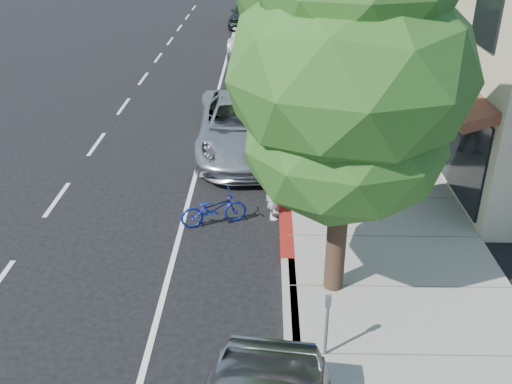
{
  "coord_description": "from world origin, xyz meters",
  "views": [
    {
      "loc": [
        -0.51,
        -11.65,
        7.2
      ],
      "look_at": [
        -0.73,
        -0.11,
        1.35
      ],
      "focal_mm": 40.0,
      "sensor_mm": 36.0,
      "label": 1
    }
  ],
  "objects_px": {
    "street_tree_2": "(306,2)",
    "bicycle": "(214,209)",
    "cyclist": "(275,184)",
    "silver_suv": "(243,126)",
    "dark_sedan": "(248,77)",
    "pedestrian": "(379,123)",
    "street_tree_0": "(348,78)",
    "dark_suv_far": "(248,13)",
    "white_pickup": "(257,33)"
  },
  "relations": [
    {
      "from": "dark_sedan",
      "to": "white_pickup",
      "type": "bearing_deg",
      "value": 85.33
    },
    {
      "from": "cyclist",
      "to": "pedestrian",
      "type": "height_order",
      "value": "pedestrian"
    },
    {
      "from": "pedestrian",
      "to": "street_tree_0",
      "type": "bearing_deg",
      "value": 47.74
    },
    {
      "from": "street_tree_2",
      "to": "cyclist",
      "type": "bearing_deg",
      "value": -97.58
    },
    {
      "from": "cyclist",
      "to": "dark_suv_far",
      "type": "distance_m",
      "value": 25.62
    },
    {
      "from": "street_tree_0",
      "to": "white_pickup",
      "type": "height_order",
      "value": "street_tree_0"
    },
    {
      "from": "white_pickup",
      "to": "dark_suv_far",
      "type": "distance_m",
      "value": 6.89
    },
    {
      "from": "cyclist",
      "to": "dark_suv_far",
      "type": "relative_size",
      "value": 0.38
    },
    {
      "from": "street_tree_2",
      "to": "dark_suv_far",
      "type": "relative_size",
      "value": 1.36
    },
    {
      "from": "silver_suv",
      "to": "pedestrian",
      "type": "distance_m",
      "value": 4.27
    },
    {
      "from": "white_pickup",
      "to": "silver_suv",
      "type": "bearing_deg",
      "value": -83.73
    },
    {
      "from": "cyclist",
      "to": "dark_sedan",
      "type": "relative_size",
      "value": 0.37
    },
    {
      "from": "street_tree_0",
      "to": "silver_suv",
      "type": "relative_size",
      "value": 1.16
    },
    {
      "from": "dark_sedan",
      "to": "pedestrian",
      "type": "bearing_deg",
      "value": -58.43
    },
    {
      "from": "street_tree_0",
      "to": "dark_suv_far",
      "type": "relative_size",
      "value": 1.49
    },
    {
      "from": "bicycle",
      "to": "white_pickup",
      "type": "bearing_deg",
      "value": -20.88
    },
    {
      "from": "street_tree_0",
      "to": "bicycle",
      "type": "xyz_separation_m",
      "value": [
        -2.7,
        2.74,
        -4.08
      ]
    },
    {
      "from": "pedestrian",
      "to": "dark_sedan",
      "type": "bearing_deg",
      "value": -81.27
    },
    {
      "from": "silver_suv",
      "to": "dark_suv_far",
      "type": "distance_m",
      "value": 21.25
    },
    {
      "from": "white_pickup",
      "to": "pedestrian",
      "type": "bearing_deg",
      "value": -67.55
    },
    {
      "from": "street_tree_0",
      "to": "cyclist",
      "type": "relative_size",
      "value": 3.96
    },
    {
      "from": "dark_sedan",
      "to": "pedestrian",
      "type": "xyz_separation_m",
      "value": [
        4.29,
        -6.22,
        0.31
      ]
    },
    {
      "from": "white_pickup",
      "to": "dark_suv_far",
      "type": "xyz_separation_m",
      "value": [
        -0.76,
        6.85,
        -0.06
      ]
    },
    {
      "from": "cyclist",
      "to": "dark_sedan",
      "type": "height_order",
      "value": "cyclist"
    },
    {
      "from": "bicycle",
      "to": "dark_suv_far",
      "type": "xyz_separation_m",
      "value": [
        0.01,
        26.0,
        0.4
      ]
    },
    {
      "from": "cyclist",
      "to": "silver_suv",
      "type": "xyz_separation_m",
      "value": [
        -0.97,
        4.33,
        -0.05
      ]
    },
    {
      "from": "cyclist",
      "to": "bicycle",
      "type": "bearing_deg",
      "value": 113.96
    },
    {
      "from": "street_tree_2",
      "to": "bicycle",
      "type": "height_order",
      "value": "street_tree_2"
    },
    {
      "from": "pedestrian",
      "to": "bicycle",
      "type": "bearing_deg",
      "value": 16.76
    },
    {
      "from": "cyclist",
      "to": "street_tree_0",
      "type": "bearing_deg",
      "value": -151.38
    },
    {
      "from": "bicycle",
      "to": "silver_suv",
      "type": "xyz_separation_m",
      "value": [
        0.56,
        4.76,
        0.43
      ]
    },
    {
      "from": "street_tree_0",
      "to": "bicycle",
      "type": "distance_m",
      "value": 5.61
    },
    {
      "from": "cyclist",
      "to": "silver_suv",
      "type": "bearing_deg",
      "value": 20.86
    },
    {
      "from": "street_tree_0",
      "to": "bicycle",
      "type": "bearing_deg",
      "value": 134.57
    },
    {
      "from": "bicycle",
      "to": "dark_sedan",
      "type": "height_order",
      "value": "dark_sedan"
    },
    {
      "from": "dark_sedan",
      "to": "pedestrian",
      "type": "height_order",
      "value": "pedestrian"
    },
    {
      "from": "street_tree_2",
      "to": "pedestrian",
      "type": "xyz_separation_m",
      "value": [
        2.11,
        -4.83,
        -2.86
      ]
    },
    {
      "from": "street_tree_2",
      "to": "cyclist",
      "type": "distance_m",
      "value": 9.42
    },
    {
      "from": "bicycle",
      "to": "silver_suv",
      "type": "height_order",
      "value": "silver_suv"
    },
    {
      "from": "bicycle",
      "to": "dark_sedan",
      "type": "distance_m",
      "value": 10.67
    },
    {
      "from": "street_tree_2",
      "to": "pedestrian",
      "type": "relative_size",
      "value": 3.43
    },
    {
      "from": "street_tree_2",
      "to": "silver_suv",
      "type": "distance_m",
      "value": 5.88
    },
    {
      "from": "dark_sedan",
      "to": "street_tree_2",
      "type": "bearing_deg",
      "value": -35.49
    },
    {
      "from": "street_tree_2",
      "to": "dark_suv_far",
      "type": "distance_m",
      "value": 17.25
    },
    {
      "from": "silver_suv",
      "to": "pedestrian",
      "type": "relative_size",
      "value": 3.23
    },
    {
      "from": "silver_suv",
      "to": "street_tree_0",
      "type": "bearing_deg",
      "value": -77.53
    },
    {
      "from": "bicycle",
      "to": "pedestrian",
      "type": "distance_m",
      "value": 6.57
    },
    {
      "from": "street_tree_0",
      "to": "dark_suv_far",
      "type": "bearing_deg",
      "value": 95.35
    },
    {
      "from": "street_tree_0",
      "to": "pedestrian",
      "type": "xyz_separation_m",
      "value": [
        2.11,
        7.17,
        -3.4
      ]
    },
    {
      "from": "cyclist",
      "to": "pedestrian",
      "type": "distance_m",
      "value": 5.18
    }
  ]
}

